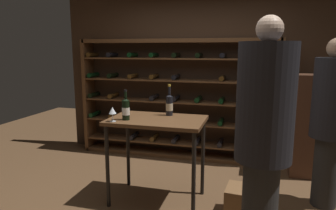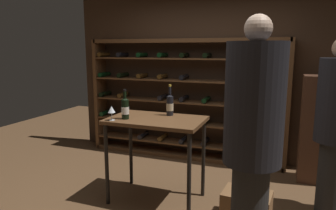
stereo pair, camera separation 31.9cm
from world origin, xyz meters
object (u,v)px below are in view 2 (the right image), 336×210
wine_rack (184,100)px  display_cabinet (318,130)px  person_guest_plum_blouse (253,133)px  wine_crate (247,206)px  wine_glass_stemmed_left (112,110)px  wine_bottle_black_capsule (170,105)px  tasting_table (156,129)px  wine_bottle_gold_foil (125,108)px

wine_rack → display_cabinet: size_ratio=2.25×
person_guest_plum_blouse → wine_crate: bearing=61.8°
person_guest_plum_blouse → wine_glass_stemmed_left: size_ratio=12.69×
person_guest_plum_blouse → wine_crate: size_ratio=4.17×
wine_glass_stemmed_left → wine_bottle_black_capsule: bearing=42.9°
tasting_table → wine_bottle_black_capsule: size_ratio=2.93×
wine_rack → wine_glass_stemmed_left: (-0.26, -1.78, 0.15)m
wine_crate → wine_glass_stemmed_left: wine_glass_stemmed_left is taller
wine_rack → wine_glass_stemmed_left: wine_rack is taller
wine_bottle_gold_foil → wine_glass_stemmed_left: (-0.10, -0.12, -0.01)m
tasting_table → wine_bottle_gold_foil: (-0.31, -0.14, 0.24)m
wine_rack → wine_bottle_gold_foil: wine_rack is taller
wine_rack → tasting_table: wine_rack is taller
display_cabinet → wine_glass_stemmed_left: size_ratio=8.98×
tasting_table → person_guest_plum_blouse: 1.36m
wine_rack → wine_crate: 2.16m
wine_rack → tasting_table: size_ratio=2.98×
wine_bottle_black_capsule → wine_glass_stemmed_left: wine_bottle_black_capsule is taller
tasting_table → display_cabinet: 2.18m
tasting_table → wine_bottle_gold_foil: bearing=-154.9°
wine_crate → wine_bottle_black_capsule: bearing=163.1°
wine_crate → wine_glass_stemmed_left: (-1.46, -0.18, 0.94)m
tasting_table → display_cabinet: bearing=35.1°
wine_rack → wine_crate: size_ratio=6.62×
wine_bottle_black_capsule → tasting_table: bearing=-113.3°
wine_crate → wine_rack: bearing=126.8°
wine_rack → display_cabinet: 1.97m
person_guest_plum_blouse → wine_bottle_gold_foil: size_ratio=5.99×
wine_bottle_black_capsule → person_guest_plum_blouse: bearing=-42.0°
person_guest_plum_blouse → wine_bottle_black_capsule: person_guest_plum_blouse is taller
wine_rack → person_guest_plum_blouse: person_guest_plum_blouse is taller
display_cabinet → wine_bottle_black_capsule: (-1.69, -1.04, 0.40)m
wine_rack → wine_bottle_gold_foil: bearing=-95.2°
wine_bottle_gold_foil → wine_bottle_black_capsule: size_ratio=0.92×
wine_crate → display_cabinet: 1.62m
wine_crate → person_guest_plum_blouse: bearing=-82.7°
tasting_table → wine_crate: size_ratio=2.22×
wine_crate → wine_bottle_gold_foil: bearing=-177.4°
tasting_table → wine_bottle_black_capsule: (0.09, 0.21, 0.25)m
wine_crate → wine_bottle_black_capsule: size_ratio=1.32×
person_guest_plum_blouse → wine_rack: bearing=84.2°
display_cabinet → wine_crate: bearing=-118.9°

